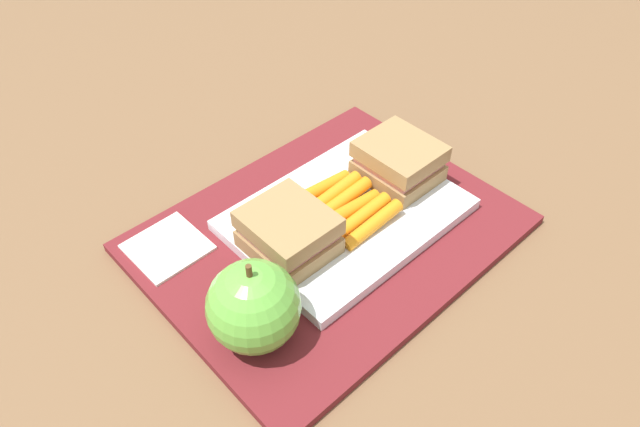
{
  "coord_description": "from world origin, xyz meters",
  "views": [
    {
      "loc": [
        0.29,
        0.3,
        0.44
      ],
      "look_at": [
        0.01,
        0.0,
        0.04
      ],
      "focal_mm": 32.52,
      "sensor_mm": 36.0,
      "label": 1
    }
  ],
  "objects_px": {
    "sandwich_half_left": "(399,161)",
    "apple": "(254,306)",
    "sandwich_half_right": "(289,232)",
    "food_tray": "(346,214)",
    "carrot_sticks_bundle": "(346,206)",
    "paper_napkin": "(167,247)"
  },
  "relations": [
    {
      "from": "apple",
      "to": "carrot_sticks_bundle",
      "type": "bearing_deg",
      "value": -162.7
    },
    {
      "from": "sandwich_half_left",
      "to": "sandwich_half_right",
      "type": "bearing_deg",
      "value": 0.0
    },
    {
      "from": "food_tray",
      "to": "carrot_sticks_bundle",
      "type": "height_order",
      "value": "carrot_sticks_bundle"
    },
    {
      "from": "food_tray",
      "to": "carrot_sticks_bundle",
      "type": "xyz_separation_m",
      "value": [
        0.0,
        0.0,
        0.01
      ]
    },
    {
      "from": "apple",
      "to": "paper_napkin",
      "type": "height_order",
      "value": "apple"
    },
    {
      "from": "sandwich_half_left",
      "to": "apple",
      "type": "relative_size",
      "value": 0.88
    },
    {
      "from": "food_tray",
      "to": "paper_napkin",
      "type": "height_order",
      "value": "food_tray"
    },
    {
      "from": "apple",
      "to": "paper_napkin",
      "type": "bearing_deg",
      "value": -89.03
    },
    {
      "from": "sandwich_half_right",
      "to": "apple",
      "type": "xyz_separation_m",
      "value": [
        0.08,
        0.05,
        0.01
      ]
    },
    {
      "from": "sandwich_half_right",
      "to": "apple",
      "type": "distance_m",
      "value": 0.09
    },
    {
      "from": "sandwich_half_right",
      "to": "paper_napkin",
      "type": "relative_size",
      "value": 1.14
    },
    {
      "from": "food_tray",
      "to": "carrot_sticks_bundle",
      "type": "relative_size",
      "value": 2.61
    },
    {
      "from": "sandwich_half_left",
      "to": "paper_napkin",
      "type": "xyz_separation_m",
      "value": [
        0.24,
        -0.09,
        -0.03
      ]
    },
    {
      "from": "sandwich_half_left",
      "to": "apple",
      "type": "bearing_deg",
      "value": 11.73
    },
    {
      "from": "sandwich_half_left",
      "to": "carrot_sticks_bundle",
      "type": "distance_m",
      "value": 0.08
    },
    {
      "from": "sandwich_half_right",
      "to": "paper_napkin",
      "type": "height_order",
      "value": "sandwich_half_right"
    },
    {
      "from": "food_tray",
      "to": "sandwich_half_right",
      "type": "distance_m",
      "value": 0.08
    },
    {
      "from": "food_tray",
      "to": "sandwich_half_left",
      "type": "relative_size",
      "value": 2.88
    },
    {
      "from": "sandwich_half_left",
      "to": "apple",
      "type": "distance_m",
      "value": 0.24
    },
    {
      "from": "carrot_sticks_bundle",
      "to": "sandwich_half_right",
      "type": "bearing_deg",
      "value": -0.0
    },
    {
      "from": "apple",
      "to": "food_tray",
      "type": "bearing_deg",
      "value": -162.76
    },
    {
      "from": "food_tray",
      "to": "sandwich_half_left",
      "type": "distance_m",
      "value": 0.08
    }
  ]
}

